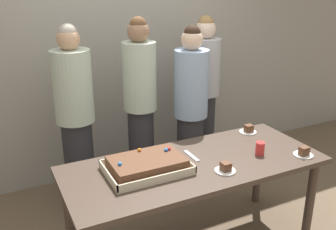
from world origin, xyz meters
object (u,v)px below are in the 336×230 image
object	(u,v)px
cake_server_utensil	(192,156)
drink_cup_nearest	(260,148)
sheet_cake	(147,165)
plated_slice_far_left	(304,153)
person_striped_tie_right	(191,111)
person_green_shirt_behind	(76,119)
plated_slice_near_right	(248,130)
person_serving_front	(203,95)
plated_slice_near_left	(225,168)
party_table	(195,173)
person_far_right_suit	(140,108)

from	to	relation	value
cake_server_utensil	drink_cup_nearest	bearing A→B (deg)	-22.27
drink_cup_nearest	cake_server_utensil	world-z (taller)	drink_cup_nearest
cake_server_utensil	sheet_cake	bearing A→B (deg)	-170.97
plated_slice_far_left	person_striped_tie_right	size ratio (longest dim) A/B	0.09
person_green_shirt_behind	sheet_cake	bearing A→B (deg)	0.02
plated_slice_near_right	plated_slice_far_left	world-z (taller)	plated_slice_far_left
drink_cup_nearest	person_serving_front	bearing A→B (deg)	80.55
plated_slice_near_right	cake_server_utensil	distance (m)	0.70
plated_slice_near_left	person_striped_tie_right	size ratio (longest dim) A/B	0.09
party_table	plated_slice_far_left	size ratio (longest dim) A/B	12.96
plated_slice_near_left	plated_slice_near_right	distance (m)	0.77
plated_slice_near_left	drink_cup_nearest	xyz separation A→B (m)	(0.40, 0.11, 0.03)
cake_server_utensil	plated_slice_far_left	bearing A→B (deg)	-25.59
sheet_cake	cake_server_utensil	xyz separation A→B (m)	(0.40, 0.06, -0.04)
person_striped_tie_right	plated_slice_near_left	bearing A→B (deg)	31.24
plated_slice_near_right	plated_slice_far_left	size ratio (longest dim) A/B	1.00
party_table	person_green_shirt_behind	world-z (taller)	person_green_shirt_behind
person_far_right_suit	person_serving_front	bearing A→B (deg)	121.13
plated_slice_near_right	person_serving_front	size ratio (longest dim) A/B	0.09
drink_cup_nearest	person_striped_tie_right	distance (m)	0.87
cake_server_utensil	person_serving_front	xyz separation A→B (m)	(0.68, 0.96, 0.12)
plated_slice_near_right	cake_server_utensil	world-z (taller)	plated_slice_near_right
party_table	drink_cup_nearest	distance (m)	0.55
cake_server_utensil	person_far_right_suit	distance (m)	0.82
drink_cup_nearest	person_striped_tie_right	size ratio (longest dim) A/B	0.06
sheet_cake	plated_slice_far_left	xyz separation A→B (m)	(1.17, -0.31, -0.02)
sheet_cake	plated_slice_near_right	world-z (taller)	sheet_cake
plated_slice_near_left	sheet_cake	bearing A→B (deg)	153.01
party_table	plated_slice_near_right	distance (m)	0.77
plated_slice_near_left	plated_slice_near_right	xyz separation A→B (m)	(0.58, 0.50, -0.00)
drink_cup_nearest	cake_server_utensil	size ratio (longest dim) A/B	0.50
plated_slice_far_left	plated_slice_near_right	bearing A→B (deg)	99.78
sheet_cake	cake_server_utensil	bearing A→B (deg)	9.03
plated_slice_near_right	person_green_shirt_behind	distance (m)	1.52
person_serving_front	person_far_right_suit	world-z (taller)	person_far_right_suit
person_serving_front	person_far_right_suit	distance (m)	0.79
party_table	person_striped_tie_right	world-z (taller)	person_striped_tie_right
plated_slice_near_right	person_green_shirt_behind	bearing A→B (deg)	153.14
plated_slice_near_right	cake_server_utensil	xyz separation A→B (m)	(-0.68, -0.19, -0.02)
plated_slice_near_left	drink_cup_nearest	bearing A→B (deg)	15.90
cake_server_utensil	person_far_right_suit	xyz separation A→B (m)	(-0.09, 0.80, 0.15)
party_table	person_far_right_suit	distance (m)	0.93
plated_slice_near_right	person_green_shirt_behind	xyz separation A→B (m)	(-1.35, 0.69, 0.10)
plated_slice_near_left	plated_slice_near_right	size ratio (longest dim) A/B	1.00
plated_slice_far_left	drink_cup_nearest	bearing A→B (deg)	149.08
drink_cup_nearest	person_green_shirt_behind	xyz separation A→B (m)	(-1.16, 1.07, 0.07)
party_table	drink_cup_nearest	bearing A→B (deg)	-10.93
party_table	plated_slice_near_left	xyz separation A→B (m)	(0.12, -0.21, 0.12)
plated_slice_far_left	cake_server_utensil	distance (m)	0.86
plated_slice_far_left	person_striped_tie_right	world-z (taller)	person_striped_tie_right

